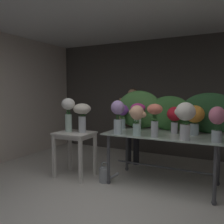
% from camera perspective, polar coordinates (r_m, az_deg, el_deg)
% --- Properties ---
extents(ground_plane, '(7.60, 7.60, 0.00)m').
position_cam_1_polar(ground_plane, '(4.33, 6.89, -15.22)').
color(ground_plane, silver).
extents(wall_back, '(5.85, 0.12, 2.70)m').
position_cam_1_polar(wall_back, '(5.70, 13.02, 3.41)').
color(wall_back, '#4C4742').
rests_on(wall_back, ground).
extents(wall_left, '(0.12, 3.53, 2.70)m').
position_cam_1_polar(wall_left, '(5.77, -21.38, 3.22)').
color(wall_left, beige).
rests_on(wall_left, ground).
extents(ceiling_slab, '(5.97, 3.53, 0.12)m').
position_cam_1_polar(ceiling_slab, '(4.26, 7.31, 22.23)').
color(ceiling_slab, silver).
rests_on(ceiling_slab, wall_back).
extents(display_table_glass, '(1.78, 0.94, 0.83)m').
position_cam_1_polar(display_table_glass, '(3.87, 12.21, -6.92)').
color(display_table_glass, silver).
rests_on(display_table_glass, ground).
extents(side_table_white, '(0.63, 0.53, 0.78)m').
position_cam_1_polar(side_table_white, '(4.21, -8.95, -6.49)').
color(side_table_white, silver).
rests_on(side_table_white, ground).
extents(florist, '(0.59, 0.24, 1.55)m').
position_cam_1_polar(florist, '(4.85, 4.92, -1.43)').
color(florist, '#232328').
rests_on(florist, ground).
extents(foliage_backdrop, '(2.05, 0.30, 0.68)m').
position_cam_1_polar(foliage_backdrop, '(4.15, 13.20, 0.10)').
color(foliage_backdrop, '#477F3D').
rests_on(foliage_backdrop, display_table_glass).
extents(vase_coral_stock, '(0.22, 0.22, 0.49)m').
position_cam_1_polar(vase_coral_stock, '(3.49, 10.21, -0.95)').
color(vase_coral_stock, silver).
rests_on(vase_coral_stock, display_table_glass).
extents(vase_peach_ranunculus, '(0.26, 0.21, 0.46)m').
position_cam_1_polar(vase_peach_ranunculus, '(3.57, 6.03, -1.27)').
color(vase_peach_ranunculus, silver).
rests_on(vase_peach_ranunculus, display_table_glass).
extents(vase_crimson_snapdragons, '(0.24, 0.24, 0.42)m').
position_cam_1_polar(vase_crimson_snapdragons, '(3.86, 14.79, -1.07)').
color(vase_crimson_snapdragons, silver).
rests_on(vase_crimson_snapdragons, display_table_glass).
extents(vase_ivory_freesia, '(0.28, 0.26, 0.52)m').
position_cam_1_polar(vase_ivory_freesia, '(3.38, 17.21, -1.02)').
color(vase_ivory_freesia, silver).
rests_on(vase_ivory_freesia, display_table_glass).
extents(vase_lilac_carnations, '(0.21, 0.21, 0.52)m').
position_cam_1_polar(vase_lilac_carnations, '(3.70, 1.42, -0.43)').
color(vase_lilac_carnations, silver).
rests_on(vase_lilac_carnations, display_table_glass).
extents(vase_sunset_hydrangea, '(0.29, 0.29, 0.45)m').
position_cam_1_polar(vase_sunset_hydrangea, '(3.82, 19.26, -1.03)').
color(vase_sunset_hydrangea, silver).
rests_on(vase_sunset_hydrangea, display_table_glass).
extents(vase_magenta_lilies, '(0.27, 0.25, 0.46)m').
position_cam_1_polar(vase_magenta_lilies, '(4.09, 6.21, -0.24)').
color(vase_magenta_lilies, silver).
rests_on(vase_magenta_lilies, display_table_glass).
extents(vase_rosy_anemones, '(0.22, 0.21, 0.47)m').
position_cam_1_polar(vase_rosy_anemones, '(3.38, 23.98, -1.90)').
color(vase_rosy_anemones, silver).
rests_on(vase_rosy_anemones, display_table_glass).
extents(vase_violet_dahlias, '(0.24, 0.20, 0.43)m').
position_cam_1_polar(vase_violet_dahlias, '(4.22, 2.55, -0.24)').
color(vase_violet_dahlias, silver).
rests_on(vase_violet_dahlias, display_table_glass).
extents(vase_white_roses_tall, '(0.23, 0.23, 0.59)m').
position_cam_1_polar(vase_white_roses_tall, '(4.22, -10.43, 0.14)').
color(vase_white_roses_tall, silver).
rests_on(vase_white_roses_tall, side_table_white).
extents(vase_cream_lisianthus_tall, '(0.33, 0.30, 0.50)m').
position_cam_1_polar(vase_cream_lisianthus_tall, '(4.11, -7.18, -0.28)').
color(vase_cream_lisianthus_tall, silver).
rests_on(vase_cream_lisianthus_tall, side_table_white).
extents(watering_can, '(0.35, 0.18, 0.34)m').
position_cam_1_polar(watering_can, '(4.05, -1.73, -14.75)').
color(watering_can, '#999EA3').
rests_on(watering_can, ground).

